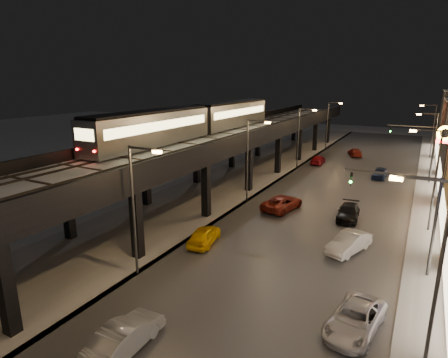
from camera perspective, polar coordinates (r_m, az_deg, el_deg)
The scene contains 27 objects.
road_surface at distance 42.61m, azimuth 15.85°, elevation -3.43°, with size 17.00×120.00×0.06m, color #46474D.
sidewalk_right at distance 41.86m, azimuth 29.35°, elevation -5.11°, with size 4.00×120.00×0.14m, color #9FA1A8.
under_viaduct_pavement at distance 47.09m, azimuth -0.34°, elevation -1.10°, with size 11.00×120.00×0.06m, color #9FA1A8.
elevated_viaduct at distance 43.16m, azimuth -2.36°, elevation 5.02°, with size 9.00×100.00×6.30m.
viaduct_trackbed at distance 43.14m, azimuth -2.29°, elevation 6.06°, with size 8.40×100.00×0.32m.
viaduct_parapet_streetside at distance 41.08m, azimuth 3.00°, elevation 6.26°, with size 0.30×100.00×1.10m, color black.
viaduct_parapet_far at distance 45.44m, azimuth -7.04°, elevation 7.00°, with size 0.30×100.00×1.10m, color black.
streetlight_left_1 at distance 25.18m, azimuth -13.26°, elevation -3.52°, with size 2.57×0.28×9.00m.
streetlight_right_1 at distance 19.42m, azimuth 29.36°, elevation -10.78°, with size 2.56×0.28×9.00m.
streetlight_left_2 at distance 39.97m, azimuth 3.95°, elevation 3.65°, with size 2.57×0.28×9.00m.
streetlight_right_2 at distance 36.61m, azimuth 29.20°, elevation 0.71°, with size 2.56×0.28×9.00m.
streetlight_left_3 at distance 56.64m, azimuth 11.54°, elevation 6.72°, with size 2.57×0.28×9.00m.
streetlight_right_3 at distance 54.33m, azimuth 29.15°, elevation 4.79°, with size 2.56×0.28×9.00m.
streetlight_left_4 at distance 73.94m, azimuth 15.67°, elevation 8.33°, with size 2.57×0.28×9.00m.
streetlight_right_4 at distance 72.19m, azimuth 29.12°, elevation 6.86°, with size 2.56×0.28×9.00m.
traffic_light_rig_a at distance 28.08m, azimuth 27.26°, elevation -4.48°, with size 6.10×0.34×7.00m.
traffic_light_rig_b at distance 57.39m, azimuth 28.16°, elevation 4.61°, with size 6.10×0.34×7.00m.
subway_train at distance 45.78m, azimuth -3.83°, elevation 9.01°, with size 2.90×35.13×3.46m.
car_taxi at distance 30.81m, azimuth -3.02°, elevation -8.63°, with size 1.72×4.27×1.45m, color #FDC203.
car_near_white at distance 20.57m, azimuth -14.85°, elevation -22.26°, with size 1.62×4.63×1.53m, color #8D919E.
car_mid_silver at distance 38.91m, azimuth 8.87°, elevation -3.67°, with size 2.45×5.32×1.48m, color maroon.
car_mid_dark at distance 69.46m, azimuth 19.32°, elevation 3.83°, with size 1.86×4.58×1.33m, color maroon.
car_far_white at distance 61.09m, azimuth 14.13°, elevation 2.85°, with size 1.71×4.24×1.45m, color maroon.
car_onc_silver at distance 30.90m, azimuth 18.45°, elevation -9.30°, with size 1.60×4.58×1.51m, color silver.
car_onc_dark at distance 22.31m, azimuth 19.34°, elevation -19.61°, with size 2.28×4.95×1.37m, color #B4B5C4.
car_onc_white at distance 37.81m, azimuth 18.41°, elevation -4.94°, with size 1.89×4.66×1.35m, color black.
car_onc_red at distance 54.92m, azimuth 22.63°, elevation 0.79°, with size 1.67×4.16×1.42m, color #142147.
Camera 1 is at (15.64, -4.76, 13.03)m, focal length 30.00 mm.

